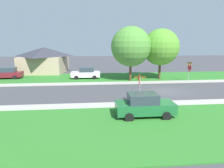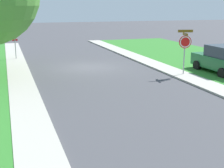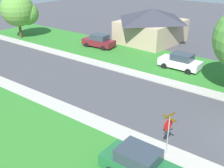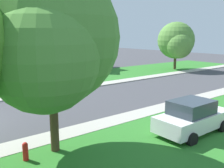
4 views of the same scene
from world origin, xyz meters
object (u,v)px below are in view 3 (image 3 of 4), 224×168
(house_right_setback, at_px, (151,25))
(stop_sign_far_corner, at_px, (168,127))
(car_green_far_down_street, at_px, (140,165))
(car_maroon_across_road, at_px, (99,41))
(car_white_kerbside_mid, at_px, (180,62))
(tree_corner_large, at_px, (20,11))

(house_right_setback, bearing_deg, stop_sign_far_corner, -148.48)
(stop_sign_far_corner, xyz_separation_m, house_right_setback, (20.89, 12.81, 0.49))
(stop_sign_far_corner, xyz_separation_m, car_green_far_down_street, (-2.59, 0.22, -1.01))
(car_maroon_across_road, distance_m, house_right_setback, 7.82)
(stop_sign_far_corner, xyz_separation_m, car_white_kerbside_mid, (13.38, 5.04, -1.01))
(stop_sign_far_corner, bearing_deg, car_maroon_across_road, 49.56)
(car_maroon_across_road, xyz_separation_m, car_white_kerbside_mid, (-1.00, -11.82, 0.00))
(car_maroon_across_road, height_order, car_green_far_down_street, same)
(car_green_far_down_street, bearing_deg, stop_sign_far_corner, -4.91)
(car_maroon_across_road, distance_m, car_green_far_down_street, 23.76)
(stop_sign_far_corner, height_order, car_maroon_across_road, stop_sign_far_corner)
(car_white_kerbside_mid, bearing_deg, stop_sign_far_corner, -159.35)
(car_maroon_across_road, height_order, house_right_setback, house_right_setback)
(car_green_far_down_street, bearing_deg, car_maroon_across_road, 44.45)
(car_green_far_down_street, bearing_deg, house_right_setback, 28.20)
(stop_sign_far_corner, height_order, house_right_setback, house_right_setback)
(tree_corner_large, bearing_deg, car_maroon_across_road, -76.34)
(car_green_far_down_street, xyz_separation_m, tree_corner_large, (14.03, 28.72, 3.07))
(car_green_far_down_street, distance_m, tree_corner_large, 32.11)
(car_maroon_across_road, distance_m, tree_corner_large, 12.80)
(stop_sign_far_corner, bearing_deg, car_green_far_down_street, 175.09)
(car_maroon_across_road, relative_size, car_white_kerbside_mid, 1.02)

